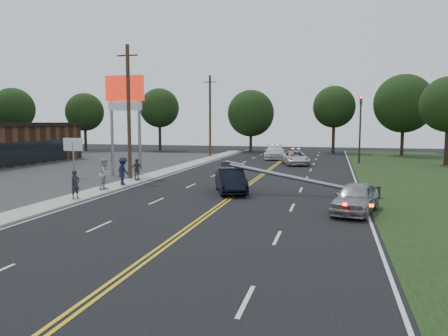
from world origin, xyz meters
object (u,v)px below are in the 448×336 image
(small_sign, at_px, (73,148))
(emergency_a, at_px, (295,158))
(crashed_sedan, at_px, (231,181))
(bystander_b, at_px, (105,174))
(fallen_streetlight, at_px, (307,180))
(bystander_d, at_px, (137,169))
(utility_pole_far, at_px, (210,116))
(bystander_a, at_px, (75,184))
(traffic_signal, at_px, (360,123))
(emergency_b, at_px, (275,152))
(pylon_sign, at_px, (125,101))
(utility_pole_mid, at_px, (129,112))
(waiting_sedan, at_px, (356,198))
(bystander_c, at_px, (123,171))

(small_sign, xyz_separation_m, emergency_a, (15.92, 14.78, -1.64))
(crashed_sedan, xyz_separation_m, bystander_b, (-7.78, -1.36, 0.37))
(fallen_streetlight, xyz_separation_m, bystander_d, (-12.36, 2.99, -0.01))
(crashed_sedan, bearing_deg, utility_pole_far, 88.21)
(bystander_a, bearing_deg, traffic_signal, -15.76)
(small_sign, xyz_separation_m, traffic_signal, (22.30, 18.00, 1.87))
(crashed_sedan, xyz_separation_m, emergency_b, (-0.65, 25.41, 0.08))
(utility_pole_far, xyz_separation_m, bystander_a, (1.09, -30.88, -4.18))
(pylon_sign, xyz_separation_m, crashed_sedan, (10.08, -6.11, -5.26))
(pylon_sign, xyz_separation_m, emergency_a, (12.42, 12.78, -5.30))
(utility_pole_mid, height_order, waiting_sedan, utility_pole_mid)
(pylon_sign, bearing_deg, waiting_sedan, -31.47)
(small_sign, distance_m, utility_pole_far, 22.68)
(utility_pole_far, relative_size, emergency_a, 2.00)
(traffic_signal, bearing_deg, emergency_a, -153.28)
(pylon_sign, relative_size, bystander_c, 4.28)
(bystander_a, distance_m, bystander_d, 7.87)
(crashed_sedan, relative_size, bystander_a, 2.84)
(waiting_sedan, bearing_deg, small_sign, 171.67)
(pylon_sign, distance_m, traffic_signal, 24.75)
(utility_pole_mid, relative_size, bystander_b, 5.08)
(pylon_sign, distance_m, bystander_d, 6.36)
(utility_pole_far, relative_size, bystander_a, 6.35)
(fallen_streetlight, distance_m, emergency_b, 25.84)
(utility_pole_mid, height_order, bystander_a, utility_pole_mid)
(small_sign, height_order, utility_pole_mid, utility_pole_mid)
(traffic_signal, height_order, fallen_streetlight, traffic_signal)
(small_sign, xyz_separation_m, waiting_sedan, (20.75, -8.56, -1.61))
(crashed_sedan, bearing_deg, fallen_streetlight, -19.02)
(small_sign, xyz_separation_m, bystander_c, (5.96, -3.37, -1.28))
(emergency_b, bearing_deg, waiting_sedan, -81.10)
(utility_pole_mid, height_order, crashed_sedan, utility_pole_mid)
(utility_pole_far, height_order, bystander_c, utility_pole_far)
(bystander_c, height_order, bystander_d, bystander_c)
(fallen_streetlight, xyz_separation_m, crashed_sedan, (-4.61, -0.11, -0.18))
(waiting_sedan, bearing_deg, bystander_b, -177.58)
(traffic_signal, xyz_separation_m, bystander_c, (-16.34, -21.36, -3.15))
(emergency_a, height_order, bystander_c, bystander_c)
(fallen_streetlight, height_order, waiting_sedan, fallen_streetlight)
(fallen_streetlight, relative_size, utility_pole_mid, 0.94)
(pylon_sign, height_order, bystander_d, pylon_sign)
(emergency_a, xyz_separation_m, bystander_c, (-9.95, -18.15, 0.36))
(small_sign, height_order, crashed_sedan, small_sign)
(utility_pole_mid, xyz_separation_m, emergency_a, (11.12, 14.78, -4.39))
(bystander_b, xyz_separation_m, bystander_c, (0.16, 2.10, -0.05))
(utility_pole_far, relative_size, crashed_sedan, 2.23)
(emergency_a, relative_size, bystander_a, 3.17)
(fallen_streetlight, distance_m, bystander_a, 13.23)
(traffic_signal, bearing_deg, pylon_sign, -139.61)
(bystander_a, height_order, bystander_c, bystander_c)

